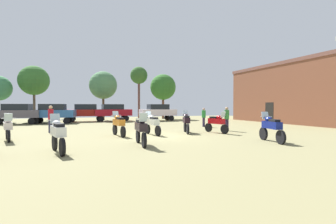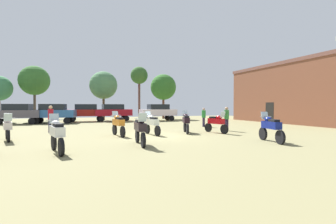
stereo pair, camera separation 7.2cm
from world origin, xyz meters
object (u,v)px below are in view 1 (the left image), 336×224
motorcycle_10 (152,123)px  car_1 (113,111)px  car_6 (18,112)px  tree_5 (139,76)px  tree_6 (34,81)px  motorcycle_8 (58,134)px  tree_3 (163,87)px  motorcycle_1 (8,127)px  car_5 (158,111)px  car_3 (86,111)px  motorcycle_2 (141,129)px  motorcycle_3 (186,122)px  motorcycle_9 (217,122)px  motorcycle_6 (119,124)px  brick_building (301,93)px  car_2 (53,112)px  person_2 (227,117)px  motorcycle_7 (271,127)px  tree_2 (103,85)px  person_1 (51,117)px  person_3 (204,116)px

motorcycle_10 → car_1: bearing=82.8°
car_6 → tree_5: 15.35m
tree_6 → car_1: bearing=-23.0°
motorcycle_8 → tree_5: tree_5 is taller
car_6 → tree_3: size_ratio=0.72×
motorcycle_1 → car_5: 18.67m
car_3 → motorcycle_2: bearing=-171.3°
motorcycle_3 → tree_3: tree_3 is taller
motorcycle_9 → motorcycle_10: size_ratio=0.96×
motorcycle_6 → tree_3: (9.09, 18.00, 3.69)m
brick_building → motorcycle_2: bearing=-155.9°
car_1 → car_5: same height
car_1 → car_5: (5.24, -1.29, 0.00)m
motorcycle_9 → car_2: bearing=-65.5°
person_2 → motorcycle_7: bearing=-105.1°
car_6 → brick_building: bearing=-98.6°
motorcycle_7 → person_2: (1.09, 5.56, 0.27)m
tree_3 → motorcycle_9: bearing=-98.2°
brick_building → car_3: brick_building is taller
motorcycle_9 → tree_3: 19.07m
motorcycle_10 → car_3: size_ratio=0.48×
car_3 → tree_5: tree_5 is taller
tree_2 → car_6: bearing=-153.7°
car_5 → tree_2: size_ratio=0.70×
brick_building → car_1: 21.06m
motorcycle_10 → motorcycle_2: bearing=-122.7°
brick_building → tree_5: (-14.34, 13.65, 2.72)m
tree_5 → motorcycle_10: bearing=-101.2°
motorcycle_6 → tree_5: 20.18m
car_1 → person_1: size_ratio=2.41×
car_3 → car_6: bearing=109.7°
motorcycle_9 → person_2: bearing=-160.5°
car_2 → car_3: size_ratio=1.03×
brick_building → motorcycle_2: (-19.73, -8.82, -2.42)m
motorcycle_1 → car_6: bearing=-96.3°
motorcycle_2 → motorcycle_9: 6.88m
motorcycle_7 → motorcycle_10: size_ratio=1.03×
car_3 → person_3: (9.29, -11.07, -0.22)m
car_1 → car_2: 6.60m
brick_building → car_2: 26.10m
motorcycle_7 → person_2: person_2 is taller
motorcycle_9 → tree_5: bearing=-102.7°
brick_building → car_2: brick_building is taller
motorcycle_8 → tree_5: size_ratio=0.29×
car_1 → motorcycle_8: bearing=162.8°
motorcycle_2 → car_6: (-8.21, 17.13, 0.43)m
brick_building → motorcycle_7: bearing=-142.9°
car_5 → tree_3: (2.15, 4.30, 3.25)m
motorcycle_2 → person_2: (7.47, 4.29, 0.27)m
tree_2 → tree_3: 8.21m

